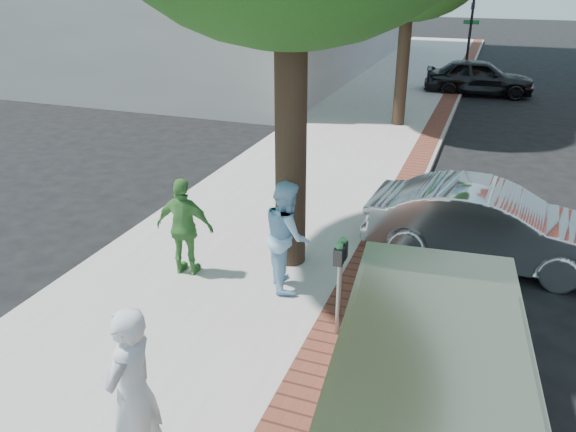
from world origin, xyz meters
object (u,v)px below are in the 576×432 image
at_px(person_officer, 287,235).
at_px(person_green, 185,227).
at_px(bg_car, 479,77).
at_px(parking_meter, 340,268).
at_px(person_gray, 132,392).
at_px(van, 427,403).
at_px(sedan_silver, 488,225).

height_order(person_officer, person_green, person_officer).
height_order(person_green, bg_car, person_green).
height_order(parking_meter, person_gray, person_gray).
relative_size(person_officer, person_green, 1.06).
distance_m(person_officer, van, 3.88).
height_order(sedan_silver, van, van).
relative_size(person_gray, van, 0.39).
height_order(sedan_silver, bg_car, bg_car).
relative_size(parking_meter, person_gray, 0.78).
bearing_deg(sedan_silver, van, 178.82).
bearing_deg(parking_meter, bg_car, 87.21).
height_order(bg_car, van, van).
bearing_deg(parking_meter, van, -53.41).
bearing_deg(person_green, person_gray, 107.01).
xyz_separation_m(parking_meter, sedan_silver, (1.84, 3.28, -0.50)).
relative_size(person_gray, person_green, 1.12).
bearing_deg(person_green, parking_meter, 158.55).
xyz_separation_m(person_gray, sedan_silver, (3.13, 6.19, -0.39)).
bearing_deg(person_green, sedan_silver, -157.74).
bearing_deg(person_officer, sedan_silver, -81.86).
bearing_deg(person_officer, person_green, 67.35).
bearing_deg(person_green, person_officer, -178.95).
xyz_separation_m(person_gray, van, (2.71, 0.99, -0.13)).
xyz_separation_m(parking_meter, person_green, (-2.84, 0.80, -0.22)).
relative_size(person_green, bg_car, 0.38).
relative_size(parking_meter, sedan_silver, 0.35).
bearing_deg(bg_car, van, 175.97).
xyz_separation_m(person_officer, sedan_silver, (2.97, 2.28, -0.34)).
distance_m(person_gray, bg_car, 21.47).
height_order(parking_meter, sedan_silver, parking_meter).
distance_m(person_green, bg_car, 18.04).
distance_m(parking_meter, van, 2.40).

